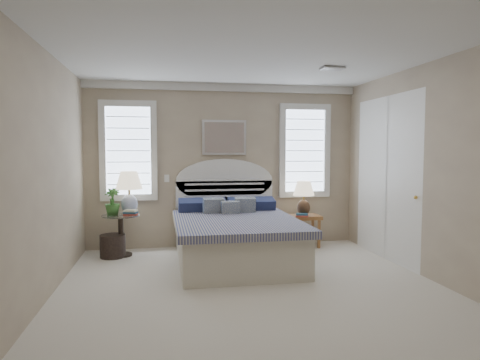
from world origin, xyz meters
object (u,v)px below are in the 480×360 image
Objects in this scene: lamp_right at (304,194)px; bed at (234,235)px; floor_pot at (113,246)px; lamp_left at (129,188)px; side_table_left at (121,231)px; nightstand_right at (304,224)px.

bed is at bearing -151.89° from lamp_right.
floor_pot is 0.91m from lamp_left.
lamp_left is at bearing 155.53° from bed.
lamp_left is at bearing 39.62° from side_table_left.
lamp_left is at bearing 179.77° from lamp_right.
side_table_left is 1.67× the size of floor_pot.
bed reaches higher than side_table_left.
bed reaches higher than nightstand_right.
nightstand_right is (2.95, 0.10, -0.00)m from side_table_left.
side_table_left is (-1.65, 0.59, 0.00)m from bed.
nightstand_right reaches higher than floor_pot.
lamp_right is at bearing 1.79° from side_table_left.
side_table_left is 0.25m from floor_pot.
lamp_left reaches higher than floor_pot.
side_table_left is 2.95m from nightstand_right.
side_table_left is 0.95× the size of lamp_left.
lamp_left is (0.12, 0.10, 0.65)m from side_table_left.
lamp_right is at bearing 2.92° from floor_pot.
floor_pot is at bearing -176.94° from nightstand_right.
bed is at bearing -24.47° from lamp_left.
side_table_left is at bearing -140.38° from lamp_left.
side_table_left is 2.97m from lamp_right.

